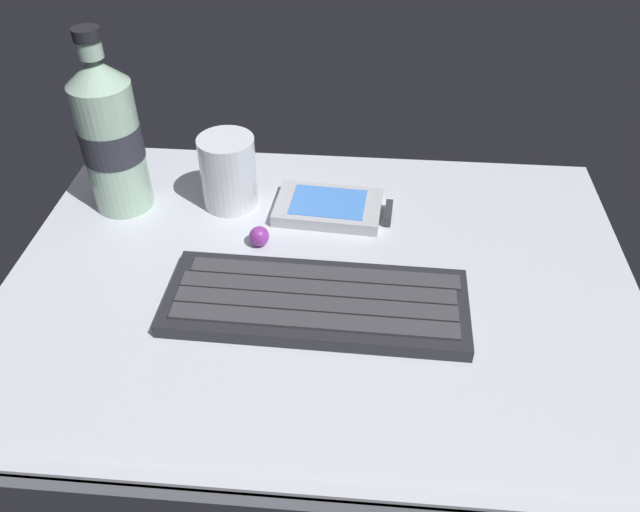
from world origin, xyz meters
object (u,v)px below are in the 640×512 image
Objects in this scene: handheld_device at (334,208)px; juice_cup at (229,175)px; water_bottle at (110,136)px; trackball_mouse at (259,236)px; keyboard at (321,302)px.

handheld_device is 1.55× the size of juice_cup.
trackball_mouse is (16.90, -6.31, -7.91)cm from water_bottle.
juice_cup is at bearing 5.45° from water_bottle.
trackball_mouse is (-7.44, 9.24, 0.29)cm from keyboard.
handheld_device is (0.21, 15.73, -0.08)cm from keyboard.
water_bottle is 19.69cm from trackball_mouse.
trackball_mouse reaches higher than keyboard.
juice_cup is 9.19cm from trackball_mouse.
keyboard is 11.87cm from trackball_mouse.
juice_cup is (-11.96, 16.74, 3.10)cm from keyboard.
water_bottle is 9.45× the size of trackball_mouse.
handheld_device is 5.99× the size of trackball_mouse.
keyboard is 20.80cm from juice_cup.
keyboard is 30.03cm from water_bottle.
juice_cup reaches higher than handheld_device.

